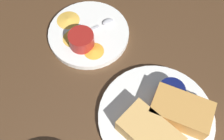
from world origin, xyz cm
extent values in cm
cube|color=#4C331E|center=(0.00, 0.00, -1.50)|extent=(110.00, 110.00, 3.00)
cylinder|color=white|center=(-2.24, -9.42, 0.80)|extent=(26.70, 26.70, 1.60)
cube|color=tan|center=(-5.87, -5.88, 4.00)|extent=(15.04, 12.78, 4.80)
cube|color=#DB938E|center=(-5.87, -5.88, 4.00)|extent=(14.99, 12.37, 0.80)
cube|color=#C68C42|center=(-3.48, -14.34, 4.00)|extent=(14.36, 14.74, 4.80)
cube|color=#DB938E|center=(-3.48, -14.34, 4.00)|extent=(14.08, 14.52, 0.80)
cylinder|color=#0C144C|center=(1.36, -14.23, 3.57)|extent=(6.15, 6.15, 3.93)
cylinder|color=black|center=(1.36, -14.23, 5.13)|extent=(5.05, 5.05, 0.60)
cube|color=silver|center=(-2.92, -5.95, 1.85)|extent=(3.23, 5.25, 0.40)
ellipsoid|color=silver|center=(-0.39, -10.83, 2.00)|extent=(3.42, 3.85, 0.80)
cylinder|color=white|center=(25.67, -1.58, 0.80)|extent=(21.94, 21.94, 1.60)
cylinder|color=maroon|center=(22.38, 1.16, 3.53)|extent=(6.60, 6.60, 3.85)
cylinder|color=olive|center=(22.38, 1.16, 5.05)|extent=(5.41, 5.41, 0.60)
cube|color=silver|center=(25.78, -2.12, 1.85)|extent=(1.83, 5.55, 0.40)
ellipsoid|color=silver|center=(26.82, -7.52, 2.00)|extent=(2.77, 3.56, 0.80)
cone|color=gold|center=(19.27, -1.11, 1.90)|extent=(7.32, 7.32, 0.60)
cone|color=gold|center=(24.88, 2.79, 1.90)|extent=(6.33, 6.33, 0.60)
cone|color=gold|center=(31.31, 2.61, 1.90)|extent=(8.45, 8.45, 0.60)
camera|label=1|loc=(-17.88, 6.68, 60.34)|focal=43.07mm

